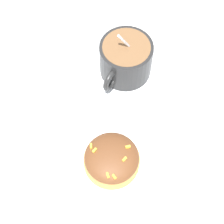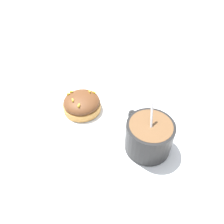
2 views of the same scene
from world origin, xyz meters
The scene contains 4 objects.
ground_plane centered at (0.00, 0.00, 0.00)m, with size 3.00×3.00×0.00m, color silver.
paper_napkin centered at (0.00, 0.00, 0.00)m, with size 0.32×0.31×0.00m.
coffee_cup centered at (-0.08, 0.00, 0.04)m, with size 0.11×0.09×0.10m.
frosted_pastry centered at (0.09, 0.01, 0.02)m, with size 0.08×0.08×0.04m.
Camera 2 is at (-0.19, 0.23, 0.35)m, focal length 35.00 mm.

